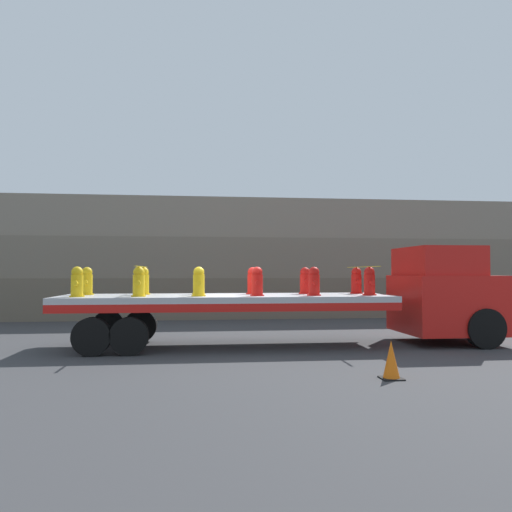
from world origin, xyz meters
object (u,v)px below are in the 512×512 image
truck_cab (448,295)px  flatbed_trailer (204,305)px  fire_hydrant_yellow_near_1 (139,282)px  fire_hydrant_yellow_far_0 (87,281)px  fire_hydrant_red_far_5 (356,281)px  fire_hydrant_yellow_near_0 (77,282)px  fire_hydrant_red_far_3 (253,281)px  fire_hydrant_red_near_3 (257,282)px  fire_hydrant_red_near_4 (314,282)px  fire_hydrant_red_far_4 (305,281)px  traffic_cone (391,360)px  fire_hydrant_yellow_far_2 (199,281)px  fire_hydrant_yellow_far_1 (144,281)px  fire_hydrant_yellow_near_2 (199,282)px  fire_hydrant_red_near_5 (369,282)px

truck_cab → flatbed_trailer: bearing=180.0°
truck_cab → fire_hydrant_yellow_near_1: truck_cab is taller
fire_hydrant_yellow_far_0 → fire_hydrant_red_far_5: 7.50m
fire_hydrant_yellow_near_0 → fire_hydrant_yellow_near_1: same height
fire_hydrant_yellow_near_0 → fire_hydrant_yellow_far_0: (0.00, 1.10, 0.00)m
fire_hydrant_red_far_3 → fire_hydrant_red_near_3: bearing=-90.0°
fire_hydrant_yellow_near_0 → fire_hydrant_yellow_near_1: (1.50, 0.00, 0.00)m
fire_hydrant_red_near_4 → fire_hydrant_red_far_4: bearing=90.0°
fire_hydrant_yellow_near_1 → fire_hydrant_red_far_3: size_ratio=1.00×
truck_cab → fire_hydrant_red_far_4: 4.04m
flatbed_trailer → traffic_cone: (3.41, -4.39, -0.75)m
fire_hydrant_red_near_3 → fire_hydrant_red_far_5: (3.00, 1.10, 0.00)m
fire_hydrant_red_near_4 → fire_hydrant_yellow_far_2: bearing=159.9°
fire_hydrant_yellow_far_1 → fire_hydrant_red_far_3: same height
truck_cab → traffic_cone: (-3.43, -4.39, -1.00)m
fire_hydrant_red_far_4 → fire_hydrant_red_near_4: bearing=-90.0°
fire_hydrant_red_near_3 → traffic_cone: size_ratio=1.06×
fire_hydrant_red_far_3 → fire_hydrant_red_far_4: (1.50, 0.00, 0.00)m
fire_hydrant_yellow_near_2 → fire_hydrant_red_near_5: bearing=0.0°
fire_hydrant_yellow_near_1 → fire_hydrant_red_far_3: bearing=20.1°
fire_hydrant_yellow_near_0 → fire_hydrant_red_near_5: size_ratio=1.00×
fire_hydrant_red_far_3 → traffic_cone: 5.53m
fire_hydrant_yellow_near_1 → fire_hydrant_red_near_5: size_ratio=1.00×
truck_cab → fire_hydrant_yellow_near_0: 10.01m
fire_hydrant_yellow_near_0 → fire_hydrant_yellow_far_2: same height
fire_hydrant_red_far_5 → fire_hydrant_yellow_far_2: bearing=180.0°
fire_hydrant_yellow_near_1 → fire_hydrant_red_near_5: bearing=0.0°
flatbed_trailer → fire_hydrant_red_near_4: size_ratio=11.55×
fire_hydrant_red_far_4 → traffic_cone: fire_hydrant_red_far_4 is taller
truck_cab → flatbed_trailer: size_ratio=0.31×
fire_hydrant_yellow_far_0 → fire_hydrant_yellow_near_0: bearing=-90.0°
flatbed_trailer → fire_hydrant_yellow_near_0: bearing=-170.1°
flatbed_trailer → fire_hydrant_red_near_5: bearing=-7.2°
fire_hydrant_yellow_far_0 → fire_hydrant_yellow_near_1: same height
fire_hydrant_yellow_far_2 → fire_hydrant_red_near_5: same height
fire_hydrant_yellow_near_2 → fire_hydrant_red_far_4: same height
fire_hydrant_yellow_near_0 → traffic_cone: fire_hydrant_yellow_near_0 is taller
fire_hydrant_yellow_near_2 → fire_hydrant_red_far_5: 4.63m
truck_cab → fire_hydrant_yellow_far_2: truck_cab is taller
flatbed_trailer → fire_hydrant_yellow_near_2: 0.85m
truck_cab → fire_hydrant_red_far_3: 5.52m
fire_hydrant_red_near_5 → truck_cab: bearing=12.5°
fire_hydrant_yellow_near_1 → fire_hydrant_red_far_3: (3.00, 1.10, 0.00)m
fire_hydrant_yellow_far_1 → fire_hydrant_red_far_5: size_ratio=1.00×
fire_hydrant_red_far_3 → flatbed_trailer: bearing=-158.0°
fire_hydrant_red_far_3 → fire_hydrant_red_far_5: (3.00, 0.00, 0.00)m
fire_hydrant_yellow_far_1 → flatbed_trailer: bearing=-18.5°
fire_hydrant_yellow_near_2 → fire_hydrant_yellow_far_0: bearing=159.9°
fire_hydrant_yellow_near_1 → fire_hydrant_red_far_4: (4.50, 1.10, 0.00)m
fire_hydrant_yellow_near_0 → fire_hydrant_red_far_3: same height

